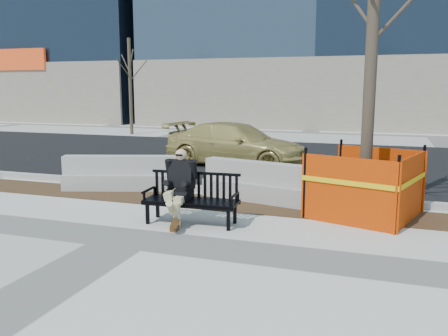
{
  "coord_description": "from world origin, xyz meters",
  "views": [
    {
      "loc": [
        3.74,
        -6.29,
        2.35
      ],
      "look_at": [
        1.04,
        1.67,
        0.91
      ],
      "focal_mm": 37.75,
      "sensor_mm": 36.0,
      "label": 1
    }
  ],
  "objects_px": {
    "jersey_barrier_right": "(268,202)",
    "jersey_barrier_left": "(126,190)",
    "bench": "(191,224)",
    "sedan": "(237,166)",
    "seated_man": "(180,222)",
    "tree_fence": "(363,216)"
  },
  "relations": [
    {
      "from": "bench",
      "to": "jersey_barrier_left",
      "type": "relative_size",
      "value": 0.6
    },
    {
      "from": "jersey_barrier_right",
      "to": "tree_fence",
      "type": "bearing_deg",
      "value": -0.02
    },
    {
      "from": "bench",
      "to": "jersey_barrier_left",
      "type": "height_order",
      "value": "bench"
    },
    {
      "from": "jersey_barrier_right",
      "to": "jersey_barrier_left",
      "type": "bearing_deg",
      "value": -168.16
    },
    {
      "from": "seated_man",
      "to": "tree_fence",
      "type": "bearing_deg",
      "value": 22.65
    },
    {
      "from": "seated_man",
      "to": "jersey_barrier_left",
      "type": "relative_size",
      "value": 0.46
    },
    {
      "from": "bench",
      "to": "tree_fence",
      "type": "height_order",
      "value": "tree_fence"
    },
    {
      "from": "bench",
      "to": "seated_man",
      "type": "distance_m",
      "value": 0.23
    },
    {
      "from": "bench",
      "to": "sedan",
      "type": "distance_m",
      "value": 6.26
    },
    {
      "from": "sedan",
      "to": "jersey_barrier_left",
      "type": "xyz_separation_m",
      "value": [
        -1.45,
        -4.09,
        0.0
      ]
    },
    {
      "from": "tree_fence",
      "to": "jersey_barrier_right",
      "type": "relative_size",
      "value": 2.24
    },
    {
      "from": "bench",
      "to": "jersey_barrier_left",
      "type": "distance_m",
      "value": 3.27
    },
    {
      "from": "tree_fence",
      "to": "jersey_barrier_left",
      "type": "xyz_separation_m",
      "value": [
        -5.36,
        0.56,
        0.0
      ]
    },
    {
      "from": "seated_man",
      "to": "jersey_barrier_right",
      "type": "bearing_deg",
      "value": 56.82
    },
    {
      "from": "sedan",
      "to": "jersey_barrier_right",
      "type": "relative_size",
      "value": 1.54
    },
    {
      "from": "tree_fence",
      "to": "sedan",
      "type": "distance_m",
      "value": 6.08
    },
    {
      "from": "bench",
      "to": "sedan",
      "type": "bearing_deg",
      "value": 96.78
    },
    {
      "from": "bench",
      "to": "tree_fence",
      "type": "bearing_deg",
      "value": 24.96
    },
    {
      "from": "sedan",
      "to": "jersey_barrier_right",
      "type": "xyz_separation_m",
      "value": [
        1.98,
        -4.19,
        0.0
      ]
    },
    {
      "from": "bench",
      "to": "tree_fence",
      "type": "relative_size",
      "value": 0.26
    },
    {
      "from": "tree_fence",
      "to": "jersey_barrier_right",
      "type": "bearing_deg",
      "value": 166.53
    },
    {
      "from": "bench",
      "to": "jersey_barrier_right",
      "type": "relative_size",
      "value": 0.58
    }
  ]
}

